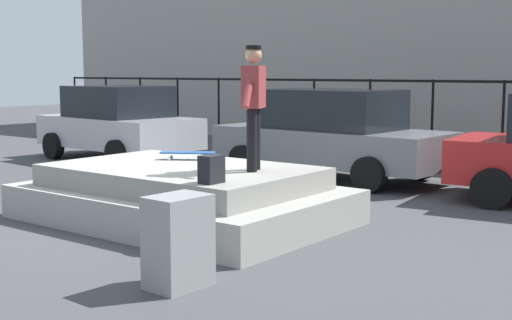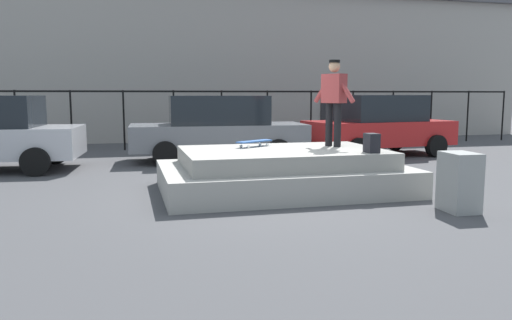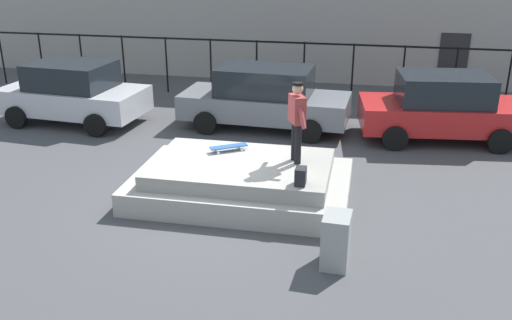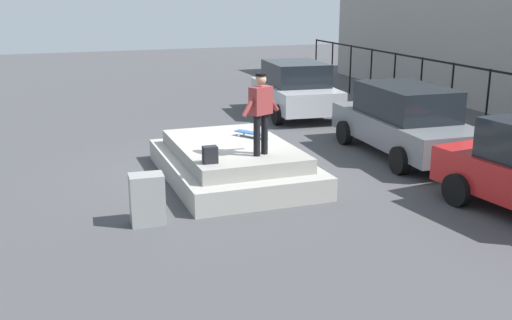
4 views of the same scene
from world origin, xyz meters
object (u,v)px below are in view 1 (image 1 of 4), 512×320
(skateboard, at_px, (188,153))
(utility_box, at_px, (178,242))
(backpack, at_px, (211,169))
(car_silver_sedan_near, at_px, (118,123))
(car_grey_sedan_mid, at_px, (330,134))
(skateboarder, at_px, (254,98))

(skateboard, relative_size, utility_box, 0.88)
(backpack, height_order, car_silver_sedan_near, car_silver_sedan_near)
(car_grey_sedan_mid, bearing_deg, car_silver_sedan_near, -174.23)
(car_silver_sedan_near, bearing_deg, skateboarder, -28.51)
(car_silver_sedan_near, height_order, car_grey_sedan_mid, car_silver_sedan_near)
(skateboard, distance_m, utility_box, 3.84)
(car_grey_sedan_mid, bearing_deg, utility_box, -70.09)
(skateboarder, distance_m, car_grey_sedan_mid, 4.73)
(skateboard, distance_m, backpack, 2.28)
(backpack, distance_m, car_grey_sedan_mid, 5.81)
(skateboarder, distance_m, car_silver_sedan_near, 8.09)
(backpack, distance_m, car_silver_sedan_near, 8.85)
(car_silver_sedan_near, bearing_deg, utility_box, -38.21)
(skateboard, xyz_separation_m, backpack, (1.75, -1.46, 0.07))
(skateboarder, bearing_deg, car_grey_sedan_mid, 108.66)
(skateboarder, bearing_deg, skateboard, 168.07)
(skateboarder, distance_m, skateboard, 1.77)
(car_silver_sedan_near, bearing_deg, backpack, -34.26)
(skateboarder, xyz_separation_m, car_silver_sedan_near, (-7.07, 3.84, -0.86))
(backpack, xyz_separation_m, car_silver_sedan_near, (-7.31, 4.98, -0.06))
(car_silver_sedan_near, bearing_deg, car_grey_sedan_mid, 5.77)
(backpack, bearing_deg, skateboard, -129.51)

